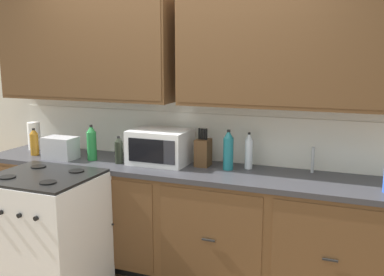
# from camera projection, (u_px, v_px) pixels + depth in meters

# --- Properties ---
(wall_unit) EXTENTS (4.59, 0.40, 2.49)m
(wall_unit) POSITION_uv_depth(u_px,v_px,m) (182.00, 72.00, 3.48)
(wall_unit) COLOR silver
(wall_unit) RESTS_ON ground_plane
(counter_run) EXTENTS (3.42, 0.64, 0.93)m
(counter_run) POSITION_uv_depth(u_px,v_px,m) (173.00, 219.00, 3.53)
(counter_run) COLOR black
(counter_run) RESTS_ON ground_plane
(stove_range) EXTENTS (0.76, 0.68, 0.95)m
(stove_range) POSITION_uv_depth(u_px,v_px,m) (47.00, 234.00, 3.23)
(stove_range) COLOR white
(stove_range) RESTS_ON ground_plane
(microwave) EXTENTS (0.48, 0.37, 0.28)m
(microwave) POSITION_uv_depth(u_px,v_px,m) (160.00, 147.00, 3.52)
(microwave) COLOR white
(microwave) RESTS_ON counter_run
(toaster) EXTENTS (0.28, 0.18, 0.19)m
(toaster) POSITION_uv_depth(u_px,v_px,m) (60.00, 148.00, 3.68)
(toaster) COLOR #B7B7BC
(toaster) RESTS_ON counter_run
(knife_block) EXTENTS (0.11, 0.14, 0.31)m
(knife_block) POSITION_uv_depth(u_px,v_px,m) (203.00, 152.00, 3.43)
(knife_block) COLOR #52361E
(knife_block) RESTS_ON counter_run
(sink_faucet) EXTENTS (0.02, 0.02, 0.20)m
(sink_faucet) POSITION_uv_depth(u_px,v_px,m) (313.00, 160.00, 3.23)
(sink_faucet) COLOR #B2B5BA
(sink_faucet) RESTS_ON counter_run
(paper_towel_roll) EXTENTS (0.12, 0.12, 0.26)m
(paper_towel_roll) POSITION_uv_depth(u_px,v_px,m) (34.00, 136.00, 4.05)
(paper_towel_roll) COLOR white
(paper_towel_roll) RESTS_ON counter_run
(bottle_teal) EXTENTS (0.08, 0.08, 0.32)m
(bottle_teal) POSITION_uv_depth(u_px,v_px,m) (228.00, 150.00, 3.31)
(bottle_teal) COLOR #1E707A
(bottle_teal) RESTS_ON counter_run
(bottle_dark) EXTENTS (0.07, 0.07, 0.23)m
(bottle_dark) POSITION_uv_depth(u_px,v_px,m) (119.00, 150.00, 3.52)
(bottle_dark) COLOR black
(bottle_dark) RESTS_ON counter_run
(bottle_clear) EXTENTS (0.06, 0.06, 0.29)m
(bottle_clear) POSITION_uv_depth(u_px,v_px,m) (249.00, 151.00, 3.34)
(bottle_clear) COLOR silver
(bottle_clear) RESTS_ON counter_run
(bottle_green) EXTENTS (0.08, 0.08, 0.30)m
(bottle_green) POSITION_uv_depth(u_px,v_px,m) (92.00, 143.00, 3.62)
(bottle_green) COLOR #237A38
(bottle_green) RESTS_ON counter_run
(bottle_amber) EXTENTS (0.07, 0.07, 0.24)m
(bottle_amber) POSITION_uv_depth(u_px,v_px,m) (34.00, 142.00, 3.82)
(bottle_amber) COLOR #9E6619
(bottle_amber) RESTS_ON counter_run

